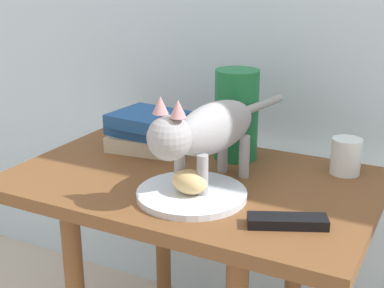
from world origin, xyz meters
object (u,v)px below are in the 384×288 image
(side_table, at_px, (192,211))
(plate, at_px, (192,194))
(book_stack, at_px, (149,131))
(green_vase, at_px, (236,115))
(cat, at_px, (207,131))
(tv_remote, at_px, (287,221))
(candle_jar, at_px, (346,158))
(bread_roll, at_px, (190,182))

(side_table, height_order, plate, plate)
(book_stack, distance_m, green_vase, 0.24)
(cat, xyz_separation_m, green_vase, (-0.02, 0.21, -0.02))
(side_table, relative_size, book_stack, 4.03)
(plate, bearing_deg, tv_remote, -8.96)
(plate, height_order, cat, cat)
(plate, distance_m, cat, 0.14)
(book_stack, bearing_deg, candle_jar, 7.10)
(side_table, height_order, tv_remote, tv_remote)
(bread_roll, bearing_deg, side_table, 114.88)
(tv_remote, bearing_deg, plate, 146.47)
(bread_roll, distance_m, cat, 0.12)
(side_table, bearing_deg, green_vase, 77.51)
(book_stack, xyz_separation_m, candle_jar, (0.50, 0.06, -0.01))
(bread_roll, bearing_deg, green_vase, 93.03)
(plate, distance_m, green_vase, 0.29)
(bread_roll, relative_size, green_vase, 0.36)
(plate, xyz_separation_m, candle_jar, (0.26, 0.29, 0.03))
(cat, xyz_separation_m, candle_jar, (0.25, 0.23, -0.09))
(plate, bearing_deg, side_table, 116.90)
(plate, relative_size, bread_roll, 2.93)
(plate, relative_size, book_stack, 1.13)
(side_table, relative_size, tv_remote, 5.55)
(side_table, xyz_separation_m, book_stack, (-0.19, 0.12, 0.14))
(book_stack, relative_size, tv_remote, 1.38)
(book_stack, distance_m, candle_jar, 0.50)
(side_table, distance_m, plate, 0.15)
(cat, xyz_separation_m, book_stack, (-0.25, 0.17, -0.08))
(cat, bearing_deg, plate, -96.93)
(bread_roll, xyz_separation_m, green_vase, (-0.01, 0.28, 0.07))
(cat, distance_m, green_vase, 0.22)
(bread_roll, xyz_separation_m, tv_remote, (0.22, -0.02, -0.03))
(cat, bearing_deg, tv_remote, -23.21)
(side_table, height_order, candle_jar, candle_jar)
(bread_roll, relative_size, book_stack, 0.39)
(candle_jar, distance_m, tv_remote, 0.32)
(cat, bearing_deg, bread_roll, -95.48)
(bread_roll, bearing_deg, tv_remote, -6.28)
(plate, xyz_separation_m, bread_roll, (0.00, -0.01, 0.03))
(book_stack, xyz_separation_m, green_vase, (0.23, 0.05, 0.06))
(plate, xyz_separation_m, cat, (0.01, 0.06, 0.13))
(side_table, xyz_separation_m, tv_remote, (0.27, -0.14, 0.10))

